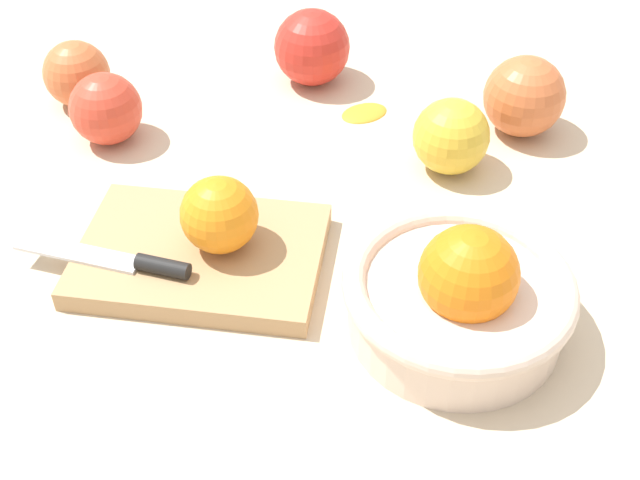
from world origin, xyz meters
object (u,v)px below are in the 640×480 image
bowl (459,296)px  apple_front_left (451,136)px  apple_front_center (312,47)px  apple_front_left_2 (524,96)px  cutting_board (201,255)px  orange_on_board (219,215)px  apple_front_right_2 (106,109)px  apple_front_right (77,74)px  knife (126,261)px

bowl → apple_front_left: size_ratio=2.42×
apple_front_center → apple_front_left_2: bearing=153.8°
apple_front_left → apple_front_left_2: apple_front_left_2 is taller
bowl → cutting_board: bearing=-21.3°
apple_front_center → bowl: bearing=105.5°
apple_front_left → apple_front_left_2: bearing=-143.1°
cutting_board → apple_front_left_2: apple_front_left_2 is taller
bowl → apple_front_center: bowl is taller
cutting_board → orange_on_board: orange_on_board is taller
bowl → apple_front_right_2: bowl is taller
apple_front_right_2 → apple_front_center: size_ratio=0.87×
orange_on_board → apple_front_center: (-0.08, -0.29, -0.01)m
bowl → apple_front_center: (0.10, -0.38, 0.00)m
apple_front_left_2 → apple_front_center: apple_front_center is taller
orange_on_board → apple_front_right: size_ratio=0.93×
cutting_board → apple_front_right_2: 0.22m
apple_front_left → apple_front_right: bearing=-18.6°
apple_front_left_2 → apple_front_right_2: bearing=0.6°
orange_on_board → apple_front_right_2: size_ratio=0.90×
bowl → apple_front_left_2: (-0.11, -0.27, 0.00)m
knife → cutting_board: bearing=-160.9°
knife → apple_front_left_2: 0.43m
bowl → knife: size_ratio=1.16×
apple_front_right → knife: bearing=108.3°
bowl → apple_front_right: (0.35, -0.34, -0.00)m
cutting_board → knife: 0.06m
apple_front_left → apple_front_center: size_ratio=0.88×
bowl → apple_front_center: bearing=-74.5°
orange_on_board → knife: size_ratio=0.42×
orange_on_board → apple_front_left_2: orange_on_board is taller
apple_front_left → apple_front_left_2: size_ratio=0.90×
cutting_board → apple_front_right: (0.15, -0.26, 0.03)m
apple_front_left → apple_front_center: apple_front_center is taller
bowl → cutting_board: 0.22m
knife → apple_front_center: bearing=-116.6°
bowl → apple_front_left: 0.21m
bowl → knife: bearing=-12.8°
cutting_board → apple_front_left: (-0.23, -0.13, 0.03)m
apple_front_right → apple_front_right_2: (-0.04, 0.07, 0.00)m
bowl → apple_front_right_2: 0.41m
cutting_board → apple_front_center: bearing=-108.7°
apple_front_left → apple_front_center: 0.21m
knife → apple_front_right: (0.09, -0.28, 0.01)m
orange_on_board → knife: bearing=16.8°
knife → apple_front_left: apple_front_left is taller
bowl → apple_front_left_2: bowl is taller
apple_front_left → apple_front_right_2: 0.34m
apple_front_right → apple_front_center: bearing=-171.3°
orange_on_board → apple_front_left_2: size_ratio=0.79×
apple_front_center → orange_on_board: bearing=74.5°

